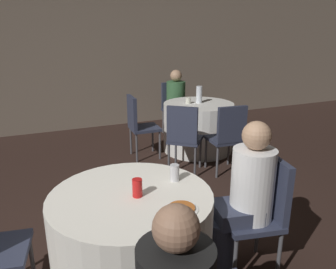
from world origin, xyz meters
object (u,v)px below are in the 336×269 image
at_px(chair_far_south, 228,133).
at_px(bottle_far, 199,95).
at_px(chair_far_north, 174,104).
at_px(person_green_jacket, 178,104).
at_px(chair_far_southwest, 184,134).
at_px(person_white_shirt, 242,201).
at_px(chair_near_east, 262,205).
at_px(soda_can_silver, 175,173).
at_px(chair_far_west, 138,121).
at_px(soda_can_red, 137,188).
at_px(pizza_plate_near, 181,208).
at_px(table_far, 198,127).
at_px(table_near, 133,242).

xyz_separation_m(chair_far_south, bottle_far, (0.10, 0.96, 0.32)).
distance_m(chair_far_north, person_green_jacket, 0.17).
height_order(chair_far_southwest, person_white_shirt, person_white_shirt).
xyz_separation_m(chair_near_east, soda_can_silver, (-0.59, 0.27, 0.25)).
height_order(chair_far_west, person_green_jacket, person_green_jacket).
height_order(soda_can_red, soda_can_silver, same).
xyz_separation_m(pizza_plate_near, bottle_far, (1.56, 2.68, 0.12)).
relative_size(table_far, soda_can_silver, 8.62).
xyz_separation_m(chair_near_east, pizza_plate_near, (-0.72, -0.11, 0.20)).
bearing_deg(chair_near_east, pizza_plate_near, 110.56).
distance_m(table_near, person_green_jacket, 3.59).
bearing_deg(table_far, chair_near_east, -108.03).
height_order(pizza_plate_near, soda_can_red, soda_can_red).
relative_size(chair_near_east, chair_far_west, 1.00).
xyz_separation_m(chair_far_west, chair_far_south, (0.86, -0.99, 0.00)).
height_order(chair_far_north, soda_can_red, chair_far_north).
bearing_deg(soda_can_red, person_green_jacket, 61.08).
relative_size(chair_far_west, chair_far_southwest, 1.00).
distance_m(chair_far_south, person_green_jacket, 1.71).
xyz_separation_m(pizza_plate_near, soda_can_red, (-0.19, 0.26, 0.05)).
bearing_deg(soda_can_silver, chair_far_south, 44.87).
relative_size(person_green_jacket, pizza_plate_near, 5.48).
distance_m(table_near, chair_near_east, 0.98).
bearing_deg(person_green_jacket, chair_far_west, 38.01).
bearing_deg(soda_can_silver, table_near, -167.41).
bearing_deg(soda_can_red, table_far, 53.95).
bearing_deg(soda_can_red, chair_far_south, 41.21).
bearing_deg(table_far, chair_far_north, 89.39).
xyz_separation_m(chair_far_southwest, chair_far_south, (0.52, -0.21, 0.00)).
xyz_separation_m(table_far, chair_far_southwest, (-0.60, -0.73, 0.18)).
height_order(chair_far_north, person_green_jacket, person_green_jacket).
distance_m(chair_near_east, person_white_shirt, 0.17).
height_order(table_far, chair_far_southwest, chair_far_southwest).
height_order(chair_far_west, chair_far_southwest, same).
bearing_deg(table_near, soda_can_silver, 12.59).
xyz_separation_m(table_far, pizza_plate_near, (-1.54, -2.65, 0.38)).
height_order(table_near, chair_far_south, chair_far_south).
bearing_deg(chair_near_east, person_white_shirt, 90.00).
bearing_deg(person_green_jacket, chair_far_southwest, 68.61).
bearing_deg(chair_near_east, chair_far_south, -13.37).
bearing_deg(soda_can_red, soda_can_silver, 20.67).
bearing_deg(chair_far_southwest, soda_can_red, -85.01).
distance_m(chair_far_west, chair_far_south, 1.31).
bearing_deg(person_white_shirt, table_far, -10.00).
xyz_separation_m(table_far, person_white_shirt, (-0.99, -2.50, 0.23)).
height_order(person_white_shirt, bottle_far, person_white_shirt).
height_order(person_green_jacket, bottle_far, person_green_jacket).
bearing_deg(chair_far_north, pizza_plate_near, 67.21).
height_order(table_near, chair_far_west, chair_far_west).
height_order(chair_far_north, pizza_plate_near, chair_far_north).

